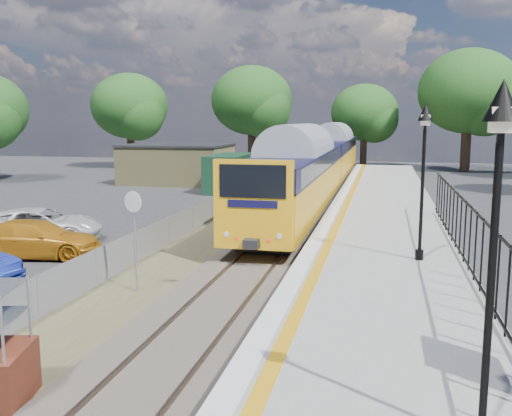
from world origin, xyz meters
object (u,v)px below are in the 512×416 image
(train, at_px, (320,160))
(speed_sign, at_px, (134,224))
(car_yellow, at_px, (36,239))
(car_white, at_px, (40,225))
(victorian_lamp_south, at_px, (498,181))
(victorian_lamp_north, at_px, (424,145))

(train, relative_size, speed_sign, 13.49)
(car_yellow, xyz_separation_m, car_white, (-1.46, 2.46, 0.02))
(victorian_lamp_south, bearing_deg, car_yellow, 141.16)
(train, distance_m, car_white, 20.35)
(speed_sign, bearing_deg, car_white, 157.35)
(victorian_lamp_north, bearing_deg, car_yellow, 175.53)
(car_yellow, height_order, car_white, car_white)
(speed_sign, relative_size, car_white, 0.60)
(train, bearing_deg, speed_sign, -96.65)
(victorian_lamp_south, xyz_separation_m, victorian_lamp_north, (-0.20, 10.00, 0.00))
(car_yellow, bearing_deg, victorian_lamp_south, -139.46)
(car_white, bearing_deg, train, -46.46)
(victorian_lamp_south, xyz_separation_m, speed_sign, (-8.26, 7.66, -2.21))
(speed_sign, relative_size, car_yellow, 0.64)
(victorian_lamp_north, height_order, speed_sign, victorian_lamp_north)
(train, relative_size, car_white, 8.06)
(train, bearing_deg, car_white, -118.57)
(car_white, bearing_deg, speed_sign, -148.07)
(victorian_lamp_north, xyz_separation_m, speed_sign, (-8.06, -2.34, -2.21))
(victorian_lamp_south, height_order, victorian_lamp_north, same)
(victorian_lamp_north, bearing_deg, victorian_lamp_south, -88.85)
(victorian_lamp_south, xyz_separation_m, train, (-5.50, 31.34, -1.96))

